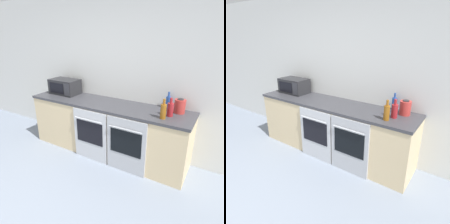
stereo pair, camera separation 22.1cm
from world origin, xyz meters
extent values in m
cube|color=silver|center=(0.00, 2.38, 1.30)|extent=(10.00, 0.06, 2.60)
cube|color=#D1B789|center=(0.00, 2.03, 0.43)|extent=(2.73, 0.64, 0.86)
cube|color=#38383D|center=(0.00, 2.03, 0.88)|extent=(2.75, 0.66, 0.04)
cube|color=#B7BABF|center=(-0.09, 1.69, 0.43)|extent=(0.61, 0.03, 0.85)
cube|color=black|center=(-0.09, 1.68, 0.50)|extent=(0.49, 0.01, 0.38)
cylinder|color=#B7BABF|center=(-0.09, 1.65, 0.72)|extent=(0.50, 0.02, 0.02)
cube|color=#A8AAAF|center=(0.54, 1.69, 0.43)|extent=(0.61, 0.03, 0.85)
cube|color=black|center=(0.54, 1.68, 0.50)|extent=(0.49, 0.01, 0.38)
cylinder|color=#A8AAAF|center=(0.54, 1.65, 0.72)|extent=(0.50, 0.02, 0.02)
cube|color=#232326|center=(-0.95, 2.11, 1.04)|extent=(0.54, 0.33, 0.27)
cube|color=black|center=(-1.00, 1.94, 1.04)|extent=(0.32, 0.01, 0.18)
cube|color=#2D2D33|center=(-0.76, 1.94, 1.04)|extent=(0.12, 0.01, 0.22)
cylinder|color=#8C5114|center=(0.99, 1.86, 1.00)|extent=(0.08, 0.08, 0.20)
cylinder|color=#8C5114|center=(0.99, 1.86, 1.14)|extent=(0.03, 0.03, 0.08)
cylinder|color=maroon|center=(1.04, 2.00, 1.00)|extent=(0.08, 0.08, 0.18)
cylinder|color=maroon|center=(1.04, 2.00, 1.12)|extent=(0.04, 0.04, 0.07)
cylinder|color=#234793|center=(0.93, 2.29, 0.99)|extent=(0.07, 0.07, 0.18)
cylinder|color=#234793|center=(0.93, 2.29, 1.12)|extent=(0.03, 0.03, 0.07)
cylinder|color=#B2332D|center=(1.12, 2.19, 1.00)|extent=(0.15, 0.15, 0.19)
cylinder|color=#262628|center=(1.12, 2.19, 1.10)|extent=(0.08, 0.08, 0.01)
camera|label=1|loc=(1.65, -0.56, 1.93)|focal=32.00mm
camera|label=2|loc=(1.83, -0.44, 1.93)|focal=32.00mm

